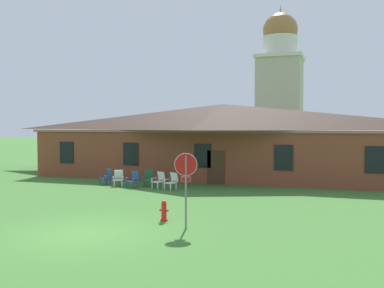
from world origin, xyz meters
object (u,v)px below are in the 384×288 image
lawn_chair_left_end (133,179)px  lawn_chair_middle (148,178)px  lawn_chair_near_door (118,178)px  lawn_chair_far_side (172,181)px  stop_sign (186,175)px  lawn_chair_right_end (159,180)px  lawn_chair_by_porch (107,176)px  fire_hydrant (164,211)px

lawn_chair_left_end → lawn_chair_middle: (0.58, 0.81, 0.00)m
lawn_chair_near_door → lawn_chair_far_side: 3.56m
stop_sign → lawn_chair_right_end: stop_sign is taller
lawn_chair_far_side → lawn_chair_right_end: bearing=167.3°
stop_sign → lawn_chair_far_side: bearing=114.6°
lawn_chair_by_porch → lawn_chair_near_door: same height
lawn_chair_near_door → fire_hydrant: 10.12m
lawn_chair_by_porch → fire_hydrant: size_ratio=1.21×
lawn_chair_near_door → lawn_chair_right_end: same height
lawn_chair_near_door → lawn_chair_far_side: size_ratio=1.00×
lawn_chair_by_porch → lawn_chair_far_side: bearing=-8.8°
lawn_chair_far_side → lawn_chair_near_door: bearing=176.3°
lawn_chair_near_door → lawn_chair_right_end: size_ratio=1.00×
lawn_chair_left_end → lawn_chair_far_side: 2.43m
stop_sign → fire_hydrant: stop_sign is taller
stop_sign → lawn_chair_by_porch: (-8.57, 9.35, -1.40)m
lawn_chair_by_porch → lawn_chair_far_side: (4.62, -0.72, 0.00)m
lawn_chair_middle → lawn_chair_right_end: bearing=-31.4°
lawn_chair_middle → lawn_chair_far_side: size_ratio=1.00×
lawn_chair_near_door → fire_hydrant: bearing=-51.7°
stop_sign → lawn_chair_left_end: bearing=126.5°
lawn_chair_by_porch → lawn_chair_middle: bearing=1.4°
lawn_chair_by_porch → lawn_chair_far_side: 4.68m
lawn_chair_by_porch → lawn_chair_right_end: size_ratio=1.00×
lawn_chair_by_porch → fire_hydrant: (7.35, -8.42, -0.12)m
lawn_chair_middle → fire_hydrant: size_ratio=1.21×
lawn_chair_near_door → lawn_chair_left_end: bearing=-12.4°
lawn_chair_left_end → fire_hydrant: (5.15, -7.69, -0.12)m
lawn_chair_near_door → lawn_chair_right_end: bearing=-0.6°
lawn_chair_by_porch → stop_sign: bearing=-47.5°
lawn_chair_left_end → fire_hydrant: bearing=-56.2°
lawn_chair_right_end → fire_hydrant: (3.61, -7.90, -0.12)m
lawn_chair_far_side → fire_hydrant: (2.72, -7.70, -0.12)m
lawn_chair_left_end → lawn_chair_far_side: size_ratio=1.00×
fire_hydrant → lawn_chair_right_end: bearing=114.5°
stop_sign → lawn_chair_by_porch: size_ratio=2.80×
lawn_chair_middle → lawn_chair_right_end: same height
lawn_chair_by_porch → lawn_chair_middle: (2.77, 0.07, 0.00)m
lawn_chair_right_end → fire_hydrant: size_ratio=1.21×
lawn_chair_near_door → fire_hydrant: size_ratio=1.21×
lawn_chair_by_porch → lawn_chair_right_end: same height
lawn_chair_left_end → fire_hydrant: lawn_chair_left_end is taller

